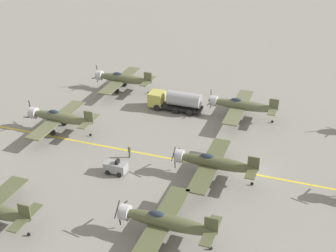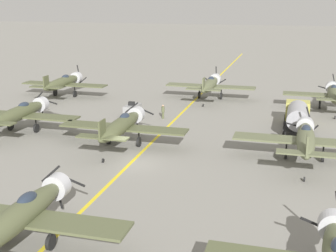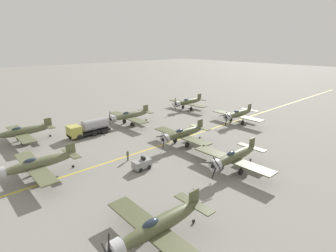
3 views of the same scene
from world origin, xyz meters
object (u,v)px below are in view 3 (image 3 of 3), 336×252
(airplane_near_right, at_px, (188,102))
(tow_tractor, at_px, (142,164))
(airplane_mid_left, at_px, (234,157))
(airplane_near_center, at_px, (238,114))
(airplane_far_left, at_px, (158,226))
(ground_crew_walking, at_px, (128,155))
(airplane_mid_right, at_px, (129,116))
(airplane_mid_center, at_px, (183,134))
(airplane_far_right, at_px, (22,132))
(airplane_far_center, at_px, (37,164))
(fuel_tanker, at_px, (89,128))

(airplane_near_right, relative_size, tow_tractor, 4.62)
(airplane_mid_left, distance_m, airplane_near_center, 23.94)
(airplane_far_left, distance_m, airplane_mid_left, 17.42)
(airplane_near_right, distance_m, ground_crew_walking, 34.49)
(airplane_mid_right, bearing_deg, ground_crew_walking, 133.04)
(airplane_mid_center, distance_m, airplane_mid_right, 16.18)
(airplane_mid_center, height_order, tow_tractor, airplane_mid_center)
(airplane_mid_left, bearing_deg, ground_crew_walking, 37.90)
(airplane_near_right, relative_size, airplane_far_right, 1.00)
(airplane_far_right, xyz_separation_m, airplane_near_center, (-18.46, -38.93, 0.00))
(tow_tractor, bearing_deg, airplane_far_left, 148.77)
(airplane_far_center, relative_size, airplane_far_left, 1.00)
(airplane_near_right, bearing_deg, airplane_near_center, 159.16)
(airplane_far_right, bearing_deg, airplane_near_right, -86.54)
(airplane_far_center, height_order, tow_tractor, airplane_far_center)
(airplane_far_center, distance_m, airplane_mid_right, 25.38)
(airplane_mid_center, bearing_deg, airplane_mid_right, 13.87)
(airplane_far_right, bearing_deg, airplane_far_center, 179.04)
(tow_tractor, bearing_deg, airplane_far_center, 59.15)
(airplane_far_left, height_order, airplane_near_right, airplane_far_left)
(airplane_far_right, distance_m, airplane_near_center, 43.08)
(tow_tractor, bearing_deg, airplane_mid_center, -75.23)
(airplane_far_left, relative_size, airplane_far_right, 1.00)
(airplane_mid_center, bearing_deg, airplane_far_left, 143.34)
(airplane_near_center, distance_m, tow_tractor, 29.74)
(airplane_far_right, relative_size, fuel_tanker, 1.50)
(airplane_near_right, relative_size, fuel_tanker, 1.50)
(airplane_far_left, relative_size, airplane_mid_right, 1.00)
(airplane_far_left, bearing_deg, airplane_near_center, -54.57)
(airplane_near_right, bearing_deg, ground_crew_walking, 101.04)
(airplane_mid_left, xyz_separation_m, fuel_tanker, (27.09, 8.19, -0.50))
(airplane_near_center, height_order, fuel_tanker, airplane_near_center)
(airplane_mid_center, xyz_separation_m, airplane_near_center, (1.21, -18.57, -0.00))
(airplane_far_left, bearing_deg, airplane_far_right, 13.89)
(tow_tractor, distance_m, ground_crew_walking, 3.71)
(airplane_near_center, bearing_deg, fuel_tanker, 72.90)
(airplane_near_right, height_order, airplane_far_right, airplane_near_right)
(airplane_far_center, xyz_separation_m, airplane_mid_center, (-4.06, -22.46, 0.00))
(airplane_mid_left, relative_size, airplane_near_center, 1.00)
(airplane_far_left, xyz_separation_m, ground_crew_walking, (16.47, -7.84, -1.13))
(fuel_tanker, bearing_deg, airplane_far_center, 132.25)
(airplane_near_center, xyz_separation_m, fuel_tanker, (14.29, 28.43, -0.50))
(airplane_mid_left, bearing_deg, airplane_far_right, 32.57)
(airplane_near_center, bearing_deg, airplane_mid_left, 131.91)
(tow_tractor, bearing_deg, airplane_mid_left, -133.46)
(airplane_mid_right, height_order, airplane_mid_left, airplane_mid_right)
(airplane_mid_center, distance_m, airplane_near_right, 26.11)
(airplane_mid_right, bearing_deg, tow_tractor, 138.35)
(airplane_near_right, distance_m, fuel_tanker, 29.39)
(airplane_far_right, relative_size, tow_tractor, 4.62)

